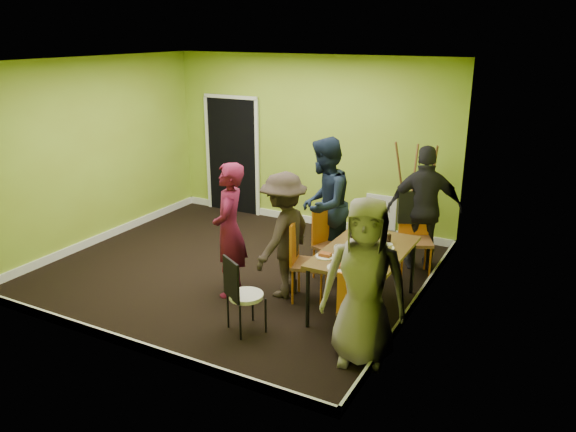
% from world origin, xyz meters
% --- Properties ---
extents(ground, '(5.00, 5.00, 0.00)m').
position_xyz_m(ground, '(0.00, 0.00, 0.00)').
color(ground, black).
rests_on(ground, ground).
extents(room_walls, '(5.04, 4.54, 2.82)m').
position_xyz_m(room_walls, '(-0.02, 0.04, 0.99)').
color(room_walls, '#8DA32A').
rests_on(room_walls, ground).
extents(dining_table, '(0.90, 1.50, 0.75)m').
position_xyz_m(dining_table, '(1.95, -0.27, 0.70)').
color(dining_table, black).
rests_on(dining_table, ground).
extents(chair_left_far, '(0.51, 0.51, 0.96)m').
position_xyz_m(chair_left_far, '(1.20, 0.38, 0.54)').
color(chair_left_far, orange).
rests_on(chair_left_far, ground).
extents(chair_left_near, '(0.50, 0.50, 1.00)m').
position_xyz_m(chair_left_near, '(1.20, -0.36, 0.56)').
color(chair_left_near, orange).
rests_on(chair_left_near, ground).
extents(chair_back_end, '(0.62, 0.66, 1.09)m').
position_xyz_m(chair_back_end, '(2.13, 1.15, 0.77)').
color(chair_back_end, orange).
rests_on(chair_back_end, ground).
extents(chair_front_end, '(0.38, 0.39, 0.87)m').
position_xyz_m(chair_front_end, '(2.20, -1.14, 0.49)').
color(chair_front_end, orange).
rests_on(chair_front_end, ground).
extents(chair_bentwood, '(0.47, 0.47, 0.88)m').
position_xyz_m(chair_bentwood, '(0.96, -1.39, 0.48)').
color(chair_bentwood, black).
rests_on(chair_bentwood, ground).
extents(easel, '(0.65, 0.61, 1.61)m').
position_xyz_m(easel, '(1.87, 2.02, 0.80)').
color(easel, brown).
rests_on(easel, ground).
extents(plate_near_left, '(0.26, 0.26, 0.01)m').
position_xyz_m(plate_near_left, '(1.73, 0.11, 0.76)').
color(plate_near_left, white).
rests_on(plate_near_left, dining_table).
extents(plate_near_right, '(0.22, 0.22, 0.01)m').
position_xyz_m(plate_near_right, '(1.63, -0.67, 0.76)').
color(plate_near_right, white).
rests_on(plate_near_right, dining_table).
extents(plate_far_back, '(0.23, 0.23, 0.01)m').
position_xyz_m(plate_far_back, '(1.92, 0.31, 0.76)').
color(plate_far_back, white).
rests_on(plate_far_back, dining_table).
extents(plate_far_front, '(0.26, 0.26, 0.01)m').
position_xyz_m(plate_far_front, '(1.88, -0.88, 0.76)').
color(plate_far_front, white).
rests_on(plate_far_front, dining_table).
extents(plate_wall_back, '(0.25, 0.25, 0.01)m').
position_xyz_m(plate_wall_back, '(2.12, -0.11, 0.76)').
color(plate_wall_back, white).
rests_on(plate_wall_back, dining_table).
extents(plate_wall_front, '(0.21, 0.21, 0.01)m').
position_xyz_m(plate_wall_front, '(2.18, -0.40, 0.76)').
color(plate_wall_front, white).
rests_on(plate_wall_front, dining_table).
extents(thermos, '(0.07, 0.07, 0.21)m').
position_xyz_m(thermos, '(1.87, -0.18, 0.85)').
color(thermos, white).
rests_on(thermos, dining_table).
extents(blue_bottle, '(0.07, 0.07, 0.19)m').
position_xyz_m(blue_bottle, '(2.23, -0.64, 0.84)').
color(blue_bottle, '#1752B0').
rests_on(blue_bottle, dining_table).
extents(orange_bottle, '(0.04, 0.04, 0.09)m').
position_xyz_m(orange_bottle, '(1.86, -0.16, 0.79)').
color(orange_bottle, orange).
rests_on(orange_bottle, dining_table).
extents(glass_mid, '(0.06, 0.06, 0.11)m').
position_xyz_m(glass_mid, '(1.74, -0.13, 0.80)').
color(glass_mid, black).
rests_on(glass_mid, dining_table).
extents(glass_back, '(0.06, 0.06, 0.11)m').
position_xyz_m(glass_back, '(2.11, 0.09, 0.80)').
color(glass_back, black).
rests_on(glass_back, dining_table).
extents(glass_front, '(0.06, 0.06, 0.09)m').
position_xyz_m(glass_front, '(2.00, -0.78, 0.80)').
color(glass_front, black).
rests_on(glass_front, dining_table).
extents(cup_a, '(0.12, 0.12, 0.10)m').
position_xyz_m(cup_a, '(1.73, -0.50, 0.80)').
color(cup_a, white).
rests_on(cup_a, dining_table).
extents(cup_b, '(0.09, 0.09, 0.09)m').
position_xyz_m(cup_b, '(2.19, -0.16, 0.79)').
color(cup_b, white).
rests_on(cup_b, dining_table).
extents(person_standing, '(0.60, 0.72, 1.68)m').
position_xyz_m(person_standing, '(0.33, -0.63, 0.84)').
color(person_standing, '#5A0F28').
rests_on(person_standing, ground).
extents(person_left_far, '(0.81, 0.97, 1.83)m').
position_xyz_m(person_left_far, '(1.02, 0.62, 0.92)').
color(person_left_far, black).
rests_on(person_left_far, ground).
extents(person_left_near, '(0.63, 1.04, 1.57)m').
position_xyz_m(person_left_near, '(0.93, -0.35, 0.78)').
color(person_left_near, '#2E241F').
rests_on(person_left_near, ground).
extents(person_back_end, '(1.09, 0.77, 1.72)m').
position_xyz_m(person_back_end, '(2.22, 1.28, 0.86)').
color(person_back_end, black).
rests_on(person_back_end, ground).
extents(person_front_end, '(0.93, 0.72, 1.70)m').
position_xyz_m(person_front_end, '(2.32, -1.29, 0.85)').
color(person_front_end, gray).
rests_on(person_front_end, ground).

